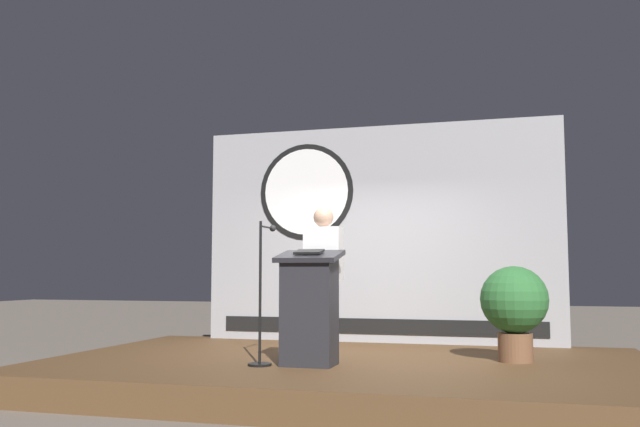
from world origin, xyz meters
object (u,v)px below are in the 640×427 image
object	(u,v)px
podium	(309,308)
speaker_person	(324,281)
microphone_stand	(262,314)
potted_plant	(514,304)

from	to	relation	value
podium	speaker_person	size ratio (longest dim) A/B	0.71
podium	microphone_stand	xyz separation A→B (m)	(-0.48, -0.10, -0.07)
podium	potted_plant	world-z (taller)	podium
microphone_stand	potted_plant	distance (m)	2.66
potted_plant	podium	bearing A→B (deg)	-157.14
microphone_stand	potted_plant	bearing A→B (deg)	20.84
microphone_stand	speaker_person	bearing A→B (deg)	49.44
podium	microphone_stand	world-z (taller)	microphone_stand
microphone_stand	potted_plant	xyz separation A→B (m)	(2.49, 0.95, 0.09)
potted_plant	microphone_stand	bearing A→B (deg)	-159.16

